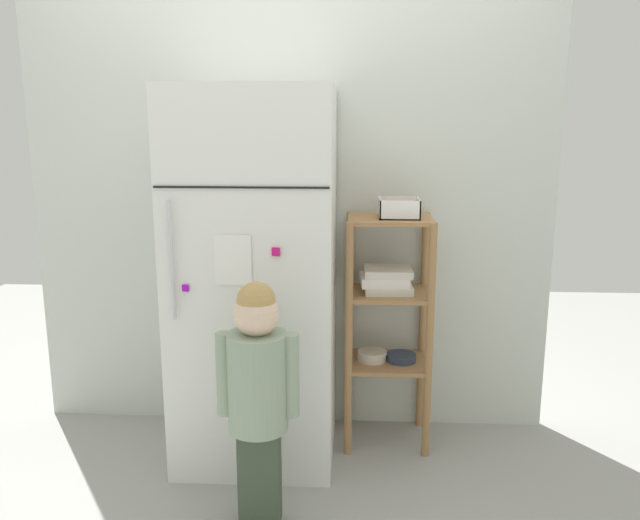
% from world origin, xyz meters
% --- Properties ---
extents(ground_plane, '(6.00, 6.00, 0.00)m').
position_xyz_m(ground_plane, '(0.00, 0.00, 0.00)').
color(ground_plane, '#999993').
extents(kitchen_wall_back, '(2.55, 0.03, 2.18)m').
position_xyz_m(kitchen_wall_back, '(0.00, 0.36, 1.09)').
color(kitchen_wall_back, silver).
rests_on(kitchen_wall_back, ground).
extents(refrigerator, '(0.70, 0.65, 1.68)m').
position_xyz_m(refrigerator, '(-0.12, 0.02, 0.84)').
color(refrigerator, white).
rests_on(refrigerator, ground).
extents(child_standing, '(0.31, 0.23, 0.96)m').
position_xyz_m(child_standing, '(-0.04, -0.53, 0.58)').
color(child_standing, '#3B4936').
rests_on(child_standing, ground).
extents(pantry_shelf_unit, '(0.40, 0.34, 1.10)m').
position_xyz_m(pantry_shelf_unit, '(0.47, 0.16, 0.67)').
color(pantry_shelf_unit, '#9E7247').
rests_on(pantry_shelf_unit, ground).
extents(fruit_bin, '(0.18, 0.18, 0.09)m').
position_xyz_m(fruit_bin, '(0.52, 0.16, 1.13)').
color(fruit_bin, white).
rests_on(fruit_bin, pantry_shelf_unit).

